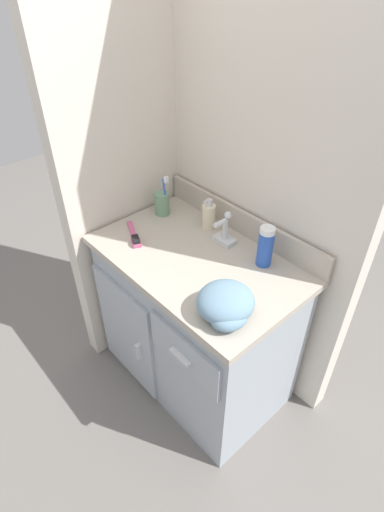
{
  "coord_description": "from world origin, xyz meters",
  "views": [
    {
      "loc": [
        0.89,
        -0.83,
        1.71
      ],
      "look_at": [
        0.0,
        -0.03,
        0.77
      ],
      "focal_mm": 28.0,
      "sensor_mm": 36.0,
      "label": 1
    }
  ],
  "objects_px": {
    "toothbrush_cup": "(162,203)",
    "hand_towel": "(226,305)",
    "soap_dispenser": "(209,216)",
    "hairbrush": "(134,237)",
    "shaving_cream_can": "(265,246)"
  },
  "relations": [
    {
      "from": "toothbrush_cup",
      "to": "hand_towel",
      "type": "relative_size",
      "value": 0.97
    },
    {
      "from": "toothbrush_cup",
      "to": "soap_dispenser",
      "type": "relative_size",
      "value": 1.35
    },
    {
      "from": "hairbrush",
      "to": "hand_towel",
      "type": "height_order",
      "value": "hand_towel"
    },
    {
      "from": "hand_towel",
      "to": "shaving_cream_can",
      "type": "bearing_deg",
      "value": 106.97
    },
    {
      "from": "shaving_cream_can",
      "to": "hairbrush",
      "type": "distance_m",
      "value": 0.54
    },
    {
      "from": "soap_dispenser",
      "to": "shaving_cream_can",
      "type": "xyz_separation_m",
      "value": [
        0.32,
        -0.02,
        0.02
      ]
    },
    {
      "from": "toothbrush_cup",
      "to": "hand_towel",
      "type": "distance_m",
      "value": 0.67
    },
    {
      "from": "toothbrush_cup",
      "to": "shaving_cream_can",
      "type": "height_order",
      "value": "toothbrush_cup"
    },
    {
      "from": "soap_dispenser",
      "to": "shaving_cream_can",
      "type": "distance_m",
      "value": 0.32
    },
    {
      "from": "toothbrush_cup",
      "to": "shaving_cream_can",
      "type": "bearing_deg",
      "value": 6.29
    },
    {
      "from": "soap_dispenser",
      "to": "hairbrush",
      "type": "distance_m",
      "value": 0.32
    },
    {
      "from": "toothbrush_cup",
      "to": "shaving_cream_can",
      "type": "distance_m",
      "value": 0.54
    },
    {
      "from": "toothbrush_cup",
      "to": "shaving_cream_can",
      "type": "xyz_separation_m",
      "value": [
        0.54,
        0.06,
        0.03
      ]
    },
    {
      "from": "toothbrush_cup",
      "to": "soap_dispenser",
      "type": "bearing_deg",
      "value": 19.34
    },
    {
      "from": "hairbrush",
      "to": "hand_towel",
      "type": "xyz_separation_m",
      "value": [
        0.55,
        -0.03,
        0.04
      ]
    }
  ]
}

